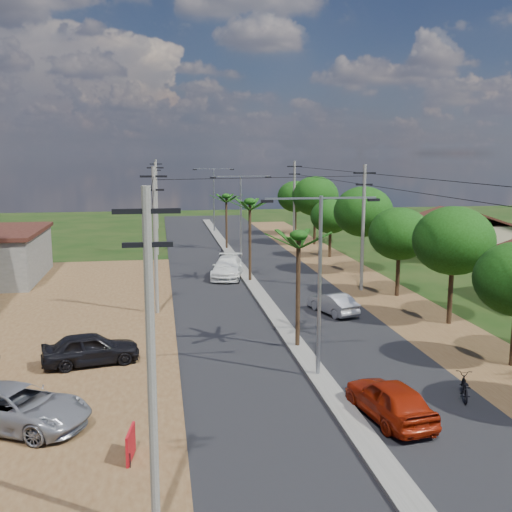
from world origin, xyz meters
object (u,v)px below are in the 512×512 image
at_px(car_red_near, 390,400).
at_px(car_white_far, 228,268).
at_px(car_parked_silver, 17,408).
at_px(car_silver_mid, 333,304).
at_px(roadside_sign, 131,445).
at_px(moto_rider_east, 464,387).
at_px(car_parked_dark, 91,349).

height_order(car_red_near, car_white_far, car_white_far).
height_order(car_white_far, car_parked_silver, car_white_far).
height_order(car_silver_mid, roadside_sign, car_silver_mid).
bearing_deg(car_parked_silver, car_silver_mid, -23.77).
distance_m(car_silver_mid, moto_rider_east, 13.42).
relative_size(car_silver_mid, car_parked_silver, 0.73).
height_order(car_white_far, roadside_sign, car_white_far).
bearing_deg(car_parked_dark, moto_rider_east, -124.64).
height_order(car_white_far, car_parked_dark, car_white_far).
bearing_deg(moto_rider_east, car_red_near, 42.46).
height_order(car_red_near, moto_rider_east, car_red_near).
bearing_deg(moto_rider_east, car_white_far, -52.45).
bearing_deg(car_red_near, roadside_sign, 0.32).
xyz_separation_m(car_white_far, moto_rider_east, (6.70, -25.15, -0.32)).
xyz_separation_m(car_parked_dark, roadside_sign, (2.22, -9.27, -0.24)).
distance_m(car_parked_silver, roadside_sign, 5.06).
bearing_deg(car_white_far, car_silver_mid, -53.87).
relative_size(car_red_near, car_white_far, 0.81).
height_order(moto_rider_east, roadside_sign, roadside_sign).
distance_m(car_parked_dark, moto_rider_east, 16.55).
relative_size(car_parked_dark, roadside_sign, 3.57).
relative_size(car_parked_silver, roadside_sign, 4.33).
xyz_separation_m(car_silver_mid, moto_rider_east, (1.55, -13.32, -0.16)).
relative_size(car_red_near, moto_rider_east, 2.43).
bearing_deg(car_parked_dark, car_white_far, -36.20).
relative_size(car_red_near, car_parked_silver, 0.83).
bearing_deg(car_red_near, car_parked_dark, -42.74).
bearing_deg(moto_rider_east, car_parked_dark, -0.34).
bearing_deg(car_silver_mid, moto_rider_east, 79.52).
distance_m(car_white_far, car_parked_silver, 27.08).
height_order(car_parked_dark, roadside_sign, car_parked_dark).
height_order(car_parked_silver, car_parked_dark, car_parked_dark).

